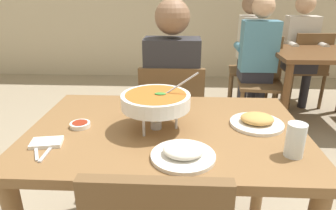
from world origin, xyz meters
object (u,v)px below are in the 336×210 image
chair_diner_main (172,119)px  appetizer_plate (257,121)px  chair_bg_left (260,75)px  patron_bg_right (300,45)px  rice_plate (183,153)px  chair_bg_middle (256,65)px  patron_bg_middle (251,45)px  chair_bg_right (306,66)px  patron_bg_left (258,53)px  drink_glass (295,142)px  dining_table_main (166,151)px  sauce_dish (80,125)px  diner_main (172,85)px  curry_bowl (156,101)px  dining_table_far (322,65)px

chair_diner_main → appetizer_plate: bearing=-57.9°
appetizer_plate → chair_bg_left: (0.47, 1.82, -0.29)m
chair_diner_main → patron_bg_right: 2.21m
rice_plate → appetizer_plate: 0.45m
chair_diner_main → rice_plate: chair_diner_main is taller
chair_diner_main → chair_bg_middle: 1.88m
chair_diner_main → patron_bg_middle: bearing=62.1°
patron_bg_right → chair_bg_right: bearing=-23.8°
chair_bg_right → patron_bg_left: bearing=-147.9°
drink_glass → dining_table_main: bearing=155.9°
drink_glass → sauce_dish: bearing=166.8°
diner_main → drink_glass: size_ratio=10.08×
chair_bg_left → chair_bg_middle: same height
chair_bg_middle → patron_bg_right: (0.49, 0.04, 0.24)m
chair_diner_main → patron_bg_middle: patron_bg_middle is taller
chair_bg_right → diner_main: bearing=-134.0°
rice_plate → sauce_dish: (-0.46, 0.24, -0.01)m
curry_bowl → dining_table_far: curry_bowl is taller
curry_bowl → chair_bg_middle: (0.99, 2.33, -0.40)m
dining_table_main → drink_glass: drink_glass is taller
diner_main → sauce_dish: bearing=-117.5°
appetizer_plate → patron_bg_left: size_ratio=0.18×
dining_table_main → chair_diner_main: 0.72m
dining_table_main → chair_bg_middle: chair_bg_middle is taller
rice_plate → patron_bg_left: bearing=70.4°
patron_bg_middle → dining_table_far: bearing=-41.4°
dining_table_main → sauce_dish: 0.41m
chair_bg_right → dining_table_far: bearing=-96.1°
chair_diner_main → curry_bowl: curry_bowl is taller
dining_table_main → patron_bg_middle: patron_bg_middle is taller
sauce_dish → patron_bg_right: bearing=52.4°
dining_table_main → curry_bowl: (-0.04, -0.01, 0.25)m
patron_bg_middle → patron_bg_left: bearing=-94.1°
chair_bg_left → patron_bg_middle: size_ratio=0.69×
diner_main → patron_bg_right: (1.44, 1.63, 0.00)m
sauce_dish → drink_glass: drink_glass is taller
chair_diner_main → sauce_dish: size_ratio=10.00×
chair_bg_middle → dining_table_far: bearing=-44.2°
curry_bowl → drink_glass: (0.53, -0.21, -0.07)m
chair_diner_main → patron_bg_middle: 1.87m
patron_bg_left → dining_table_main: bearing=-114.0°
chair_diner_main → patron_bg_left: 1.47m
appetizer_plate → dining_table_far: appetizer_plate is taller
patron_bg_middle → sauce_dish: bearing=-118.1°
diner_main → sauce_dish: (-0.39, -0.75, 0.04)m
curry_bowl → sauce_dish: 0.36m
patron_bg_right → diner_main: bearing=-131.5°
chair_diner_main → chair_bg_left: bearing=52.9°
curry_bowl → chair_bg_right: (1.58, 2.33, -0.40)m
curry_bowl → dining_table_far: (1.52, 1.82, -0.27)m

